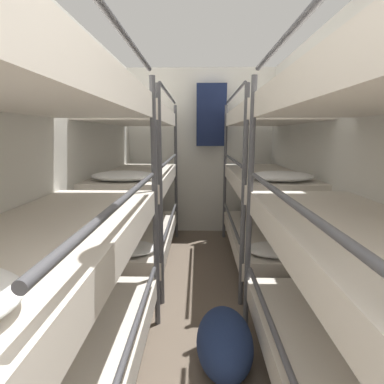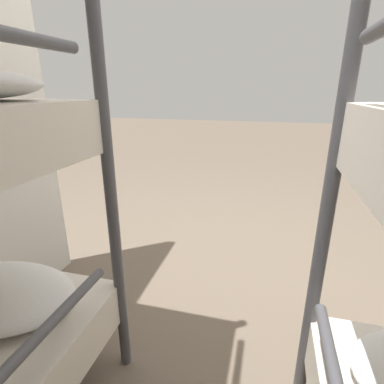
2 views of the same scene
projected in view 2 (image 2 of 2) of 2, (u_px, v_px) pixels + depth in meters
The scene contains 1 object.
ground_plane at pixel (226, 294), 1.78m from camera, with size 20.00×20.00×0.00m, color #6B5B4C.
Camera 2 is at (-0.18, 1.48, 1.16)m, focal length 28.00 mm.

